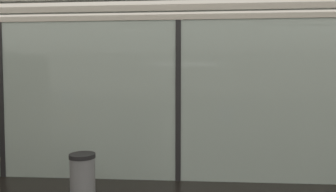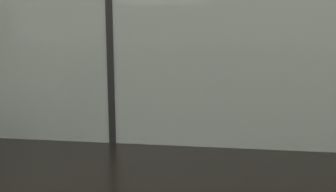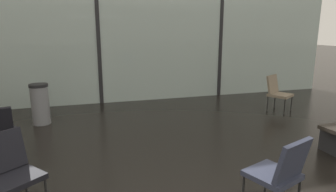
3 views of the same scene
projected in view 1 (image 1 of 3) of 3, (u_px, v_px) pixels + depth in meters
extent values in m
cube|color=#A3B7B2|center=(178.00, 101.00, 5.71)|extent=(14.00, 0.08, 3.06)
cube|color=black|center=(3.00, 100.00, 5.96)|extent=(0.10, 0.12, 3.06)
cube|color=black|center=(178.00, 101.00, 5.71)|extent=(0.10, 0.12, 3.06)
cube|color=beige|center=(177.00, 8.00, 4.90)|extent=(13.72, 0.12, 0.10)
cube|color=beige|center=(178.00, 18.00, 5.63)|extent=(13.72, 0.12, 0.10)
ellipsoid|color=silver|center=(154.00, 76.00, 11.41)|extent=(13.92, 4.18, 4.18)
sphere|color=black|center=(31.00, 66.00, 9.76)|extent=(0.28, 0.28, 0.28)
sphere|color=black|center=(58.00, 66.00, 9.69)|extent=(0.28, 0.28, 0.28)
sphere|color=black|center=(85.00, 66.00, 9.63)|extent=(0.28, 0.28, 0.28)
sphere|color=black|center=(112.00, 66.00, 9.56)|extent=(0.28, 0.28, 0.28)
sphere|color=black|center=(140.00, 65.00, 9.50)|extent=(0.28, 0.28, 0.28)
sphere|color=black|center=(168.00, 65.00, 9.43)|extent=(0.28, 0.28, 0.28)
cylinder|color=slate|center=(83.00, 185.00, 4.38)|extent=(0.36, 0.36, 0.80)
cylinder|color=black|center=(82.00, 156.00, 4.35)|extent=(0.38, 0.38, 0.06)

